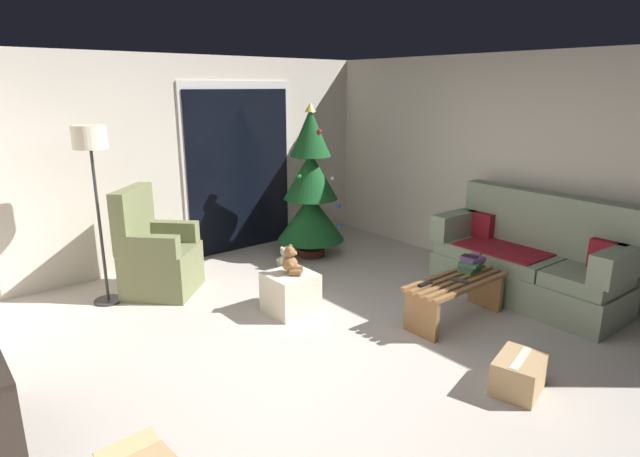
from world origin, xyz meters
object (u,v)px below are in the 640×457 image
(remote_graphite, at_px, (460,281))
(book_stack, at_px, (471,264))
(cell_phone, at_px, (470,256))
(christmas_tree, at_px, (311,190))
(couch, at_px, (530,261))
(ottoman, at_px, (290,292))
(teddy_bear_chestnut, at_px, (291,262))
(teddy_bear_cream_by_tree, at_px, (285,259))
(cardboard_box_taped_mid_floor, at_px, (519,374))
(armchair, at_px, (156,256))
(remote_black, at_px, (425,284))
(floor_lamp, at_px, (91,155))
(coffee_table, at_px, (456,293))

(remote_graphite, relative_size, book_stack, 0.60)
(cell_phone, bearing_deg, christmas_tree, 84.09)
(couch, distance_m, christmas_tree, 2.71)
(christmas_tree, xyz_separation_m, ottoman, (-1.23, -1.23, -0.67))
(teddy_bear_chestnut, bearing_deg, book_stack, -38.79)
(teddy_bear_cream_by_tree, relative_size, cardboard_box_taped_mid_floor, 0.59)
(couch, distance_m, armchair, 3.90)
(remote_black, height_order, floor_lamp, floor_lamp)
(remote_graphite, relative_size, cardboard_box_taped_mid_floor, 0.32)
(couch, relative_size, floor_lamp, 1.10)
(coffee_table, relative_size, armchair, 0.97)
(remote_graphite, xyz_separation_m, christmas_tree, (0.19, 2.43, 0.44))
(book_stack, xyz_separation_m, teddy_bear_chestnut, (-1.35, 1.09, 0.03))
(book_stack, bearing_deg, teddy_bear_cream_by_tree, 107.92)
(coffee_table, relative_size, book_stack, 4.20)
(coffee_table, bearing_deg, book_stack, 10.58)
(couch, relative_size, teddy_bear_cream_by_tree, 6.90)
(remote_graphite, height_order, teddy_bear_chestnut, teddy_bear_chestnut)
(book_stack, bearing_deg, remote_black, 176.25)
(remote_black, relative_size, christmas_tree, 0.08)
(book_stack, xyz_separation_m, christmas_tree, (-0.13, 2.32, 0.38))
(remote_graphite, xyz_separation_m, cell_phone, (0.31, 0.12, 0.14))
(cell_phone, bearing_deg, book_stack, -71.71)
(remote_black, bearing_deg, book_stack, 87.10)
(coffee_table, bearing_deg, teddy_bear_cream_by_tree, 100.45)
(christmas_tree, height_order, teddy_bear_cream_by_tree, christmas_tree)
(cardboard_box_taped_mid_floor, bearing_deg, teddy_bear_cream_by_tree, 86.36)
(christmas_tree, bearing_deg, book_stack, -86.83)
(coffee_table, xyz_separation_m, christmas_tree, (0.16, 2.38, 0.59))
(book_stack, height_order, ottoman, book_stack)
(remote_graphite, distance_m, floor_lamp, 3.65)
(armchair, bearing_deg, remote_graphite, -53.62)
(armchair, bearing_deg, teddy_bear_cream_by_tree, -10.37)
(coffee_table, height_order, remote_graphite, remote_graphite)
(remote_black, relative_size, cardboard_box_taped_mid_floor, 0.32)
(ottoman, bearing_deg, floor_lamp, 133.69)
(christmas_tree, bearing_deg, teddy_bear_cream_by_tree, -160.70)
(couch, distance_m, coffee_table, 1.07)
(coffee_table, distance_m, christmas_tree, 2.45)
(book_stack, xyz_separation_m, ottoman, (-1.36, 1.09, -0.29))
(cell_phone, relative_size, cardboard_box_taped_mid_floor, 0.30)
(cardboard_box_taped_mid_floor, bearing_deg, remote_graphite, 58.87)
(book_stack, distance_m, ottoman, 1.77)
(book_stack, distance_m, armchair, 3.23)
(armchair, height_order, ottoman, armchair)
(book_stack, xyz_separation_m, cell_phone, (-0.01, 0.01, 0.08))
(coffee_table, distance_m, armchair, 3.09)
(cardboard_box_taped_mid_floor, bearing_deg, ottoman, 102.27)
(christmas_tree, relative_size, ottoman, 4.44)
(couch, distance_m, teddy_bear_chestnut, 2.48)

